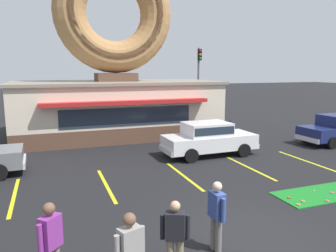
% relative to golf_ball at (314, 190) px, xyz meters
% --- Properties ---
extents(ground_plane, '(160.00, 160.00, 0.00)m').
position_rel_golf_ball_xyz_m(ground_plane, '(-3.78, -1.89, -0.05)').
color(ground_plane, black).
extents(donut_shop_building, '(12.30, 6.75, 10.96)m').
position_rel_golf_ball_xyz_m(donut_shop_building, '(-4.21, 12.05, 3.69)').
color(donut_shop_building, brown).
rests_on(donut_shop_building, ground).
extents(putting_mat, '(3.53, 1.40, 0.03)m').
position_rel_golf_ball_xyz_m(putting_mat, '(0.25, -0.26, -0.04)').
color(putting_mat, '#197523').
rests_on(putting_mat, ground).
extents(mini_donut_near_left, '(0.13, 0.13, 0.04)m').
position_rel_golf_ball_xyz_m(mini_donut_near_left, '(-0.29, -0.83, -0.00)').
color(mini_donut_near_left, '#D8667F').
rests_on(mini_donut_near_left, putting_mat).
extents(mini_donut_near_right, '(0.13, 0.13, 0.04)m').
position_rel_golf_ball_xyz_m(mini_donut_near_right, '(0.40, -0.38, -0.00)').
color(mini_donut_near_right, '#D8667F').
rests_on(mini_donut_near_right, putting_mat).
extents(mini_donut_mid_left, '(0.13, 0.13, 0.04)m').
position_rel_golf_ball_xyz_m(mini_donut_mid_left, '(-1.33, -0.74, -0.00)').
color(mini_donut_mid_left, '#D17F47').
rests_on(mini_donut_mid_left, putting_mat).
extents(mini_donut_mid_right, '(0.13, 0.13, 0.04)m').
position_rel_golf_ball_xyz_m(mini_donut_mid_right, '(-1.01, -0.59, -0.00)').
color(mini_donut_mid_right, '#D17F47').
rests_on(mini_donut_mid_right, putting_mat).
extents(mini_donut_far_left, '(0.13, 0.13, 0.04)m').
position_rel_golf_ball_xyz_m(mini_donut_far_left, '(-1.22, -0.22, -0.00)').
color(mini_donut_far_left, brown).
rests_on(mini_donut_far_left, putting_mat).
extents(golf_ball, '(0.04, 0.04, 0.04)m').
position_rel_golf_ball_xyz_m(golf_ball, '(0.00, 0.00, 0.00)').
color(golf_ball, white).
rests_on(golf_ball, putting_mat).
extents(car_white, '(4.58, 2.02, 1.60)m').
position_rel_golf_ball_xyz_m(car_white, '(-1.15, 5.54, 0.82)').
color(car_white, silver).
rests_on(car_white, ground).
extents(pedestrian_blue_sweater_man, '(0.56, 0.37, 1.55)m').
position_rel_golf_ball_xyz_m(pedestrian_blue_sweater_man, '(-6.06, -2.55, 0.80)').
color(pedestrian_blue_sweater_man, '#7F7056').
rests_on(pedestrian_blue_sweater_man, ground).
extents(pedestrian_leather_jacket_man, '(0.45, 0.45, 1.70)m').
position_rel_golf_ball_xyz_m(pedestrian_leather_jacket_man, '(-8.36, -2.16, 0.90)').
color(pedestrian_leather_jacket_man, '#7F7056').
rests_on(pedestrian_leather_jacket_man, ground).
extents(pedestrian_clipboard_woman, '(0.27, 0.59, 1.64)m').
position_rel_golf_ball_xyz_m(pedestrian_clipboard_woman, '(-4.86, -2.06, 0.85)').
color(pedestrian_clipboard_woman, slate).
rests_on(pedestrian_clipboard_woman, ground).
extents(trash_bin, '(0.57, 0.57, 0.97)m').
position_rel_golf_ball_xyz_m(trash_bin, '(2.19, 9.55, 0.45)').
color(trash_bin, '#232833').
rests_on(trash_bin, ground).
extents(traffic_light_pole, '(0.28, 0.47, 5.80)m').
position_rel_golf_ball_xyz_m(traffic_light_pole, '(3.46, 16.31, 3.66)').
color(traffic_light_pole, '#595B60').
rests_on(traffic_light_pole, ground).
extents(parking_stripe_far_left, '(0.12, 3.60, 0.01)m').
position_rel_golf_ball_xyz_m(parking_stripe_far_left, '(-9.47, 3.11, -0.05)').
color(parking_stripe_far_left, yellow).
rests_on(parking_stripe_far_left, ground).
extents(parking_stripe_left, '(0.12, 3.60, 0.01)m').
position_rel_golf_ball_xyz_m(parking_stripe_left, '(-6.47, 3.11, -0.05)').
color(parking_stripe_left, yellow).
rests_on(parking_stripe_left, ground).
extents(parking_stripe_mid_left, '(0.12, 3.60, 0.01)m').
position_rel_golf_ball_xyz_m(parking_stripe_mid_left, '(-3.47, 3.11, -0.05)').
color(parking_stripe_mid_left, yellow).
rests_on(parking_stripe_mid_left, ground).
extents(parking_stripe_centre, '(0.12, 3.60, 0.01)m').
position_rel_golf_ball_xyz_m(parking_stripe_centre, '(-0.47, 3.11, -0.05)').
color(parking_stripe_centre, yellow).
rests_on(parking_stripe_centre, ground).
extents(parking_stripe_mid_right, '(0.12, 3.60, 0.01)m').
position_rel_golf_ball_xyz_m(parking_stripe_mid_right, '(2.53, 3.11, -0.05)').
color(parking_stripe_mid_right, yellow).
rests_on(parking_stripe_mid_right, ground).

